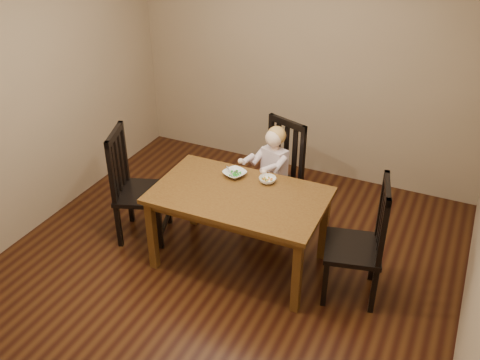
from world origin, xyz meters
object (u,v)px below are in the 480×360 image
at_px(chair_right, 361,243).
at_px(bowl_veg, 267,180).
at_px(chair_child, 276,176).
at_px(chair_left, 136,187).
at_px(bowl_peas, 235,174).
at_px(dining_table, 239,202).
at_px(toddler, 273,166).

xyz_separation_m(chair_right, bowl_veg, (-0.92, 0.23, 0.24)).
xyz_separation_m(chair_child, chair_left, (-1.11, -0.78, 0.02)).
bearing_deg(bowl_peas, chair_child, 67.89).
height_order(dining_table, chair_right, chair_right).
bearing_deg(chair_child, bowl_veg, 121.19).
bearing_deg(bowl_veg, chair_right, -14.13).
bearing_deg(bowl_veg, chair_child, 101.69).
relative_size(chair_child, chair_left, 0.97).
bearing_deg(dining_table, bowl_veg, 61.95).
height_order(chair_child, chair_left, chair_left).
bearing_deg(dining_table, chair_child, 86.62).
bearing_deg(dining_table, bowl_peas, 122.85).
distance_m(chair_child, toddler, 0.15).
xyz_separation_m(chair_child, bowl_veg, (0.10, -0.49, 0.25)).
relative_size(chair_left, bowl_veg, 7.34).
distance_m(chair_child, chair_left, 1.36).
height_order(toddler, bowl_peas, toddler).
bearing_deg(bowl_veg, chair_left, -166.48).
xyz_separation_m(chair_left, bowl_veg, (1.22, 0.29, 0.23)).
xyz_separation_m(chair_child, bowl_peas, (-0.21, -0.51, 0.25)).
bearing_deg(bowl_peas, dining_table, -57.15).
relative_size(chair_child, toddler, 1.99).
height_order(chair_child, chair_right, chair_right).
relative_size(chair_child, bowl_peas, 5.56).
height_order(chair_left, bowl_peas, chair_left).
height_order(chair_child, bowl_peas, chair_child).
height_order(chair_left, toddler, chair_left).
bearing_deg(dining_table, toddler, 87.83).
height_order(dining_table, toddler, toddler).
relative_size(dining_table, chair_right, 1.36).
bearing_deg(toddler, chair_right, 166.65).
distance_m(chair_left, bowl_veg, 1.27).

